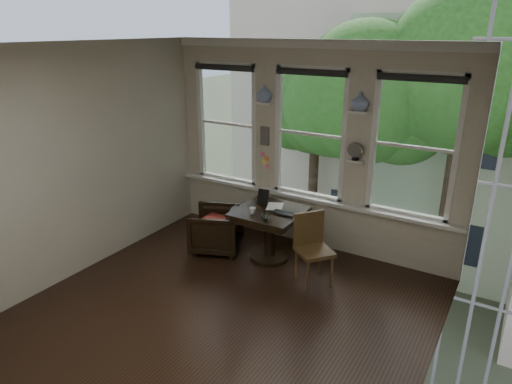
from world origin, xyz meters
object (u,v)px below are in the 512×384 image
Objects in this scene: table at (269,235)px; side_chair_right at (314,251)px; mug at (253,211)px; armchair_left at (216,230)px; laptop at (282,214)px.

side_chair_right is (0.82, -0.28, 0.09)m from table.
side_chair_right is 1.02m from mug.
side_chair_right is at bearing -2.82° from mug.
armchair_left is 7.61× the size of mug.
table is 9.51× the size of mug.
table is 0.87m from side_chair_right.
side_chair_right is at bearing 63.79° from armchair_left.
side_chair_right is at bearing -15.81° from laptop.
side_chair_right reaches higher than table.
laptop is 3.36× the size of mug.
table is 0.98× the size of side_chair_right.
armchair_left is at bearing 125.45° from side_chair_right.
side_chair_right is (1.63, -0.11, 0.13)m from armchair_left.
side_chair_right is 9.72× the size of mug.
table reaches higher than armchair_left.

